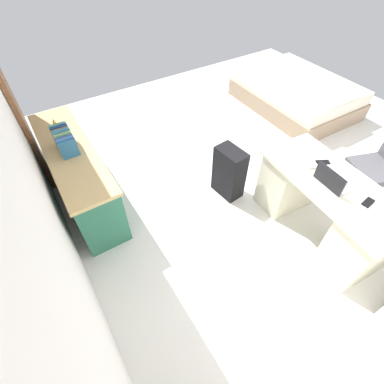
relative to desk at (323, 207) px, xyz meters
name	(u,v)px	position (x,y,z in m)	size (l,w,h in m)	color
ground_plane	(262,166)	(1.10, -0.25, -0.38)	(6.19, 6.19, 0.00)	silver
wall_back	(15,155)	(1.10, 2.34, 0.96)	(4.18, 0.10, 2.69)	white
door_wooden	(12,100)	(2.64, 2.26, 0.64)	(0.88, 0.05, 2.04)	brown
desk	(323,207)	(0.00, 0.00, 0.00)	(1.49, 0.78, 0.74)	beige
office_chair	(378,171)	(0.01, -0.92, 0.04)	(0.59, 0.59, 0.94)	black
credenza	(78,174)	(1.84, 1.96, -0.01)	(1.80, 0.48, 0.74)	#28664C
bed	(296,93)	(2.00, -1.79, -0.14)	(1.93, 1.45, 0.58)	gray
suitcase_black	(229,173)	(0.98, 0.45, -0.06)	(0.36, 0.22, 0.65)	black
laptop	(332,181)	(0.01, 0.07, 0.40)	(0.33, 0.25, 0.21)	#B7B7BC
computer_mouse	(314,166)	(0.26, 0.00, 0.37)	(0.06, 0.10, 0.03)	white
cell_phone_near_laptop	(368,202)	(-0.31, -0.03, 0.36)	(0.07, 0.14, 0.01)	black
cell_phone_by_mouse	(323,162)	(0.26, -0.13, 0.36)	(0.07, 0.14, 0.01)	black
book_row	(64,140)	(1.85, 1.96, 0.47)	(0.35, 0.17, 0.24)	#285F86
figurine_small	(54,123)	(2.32, 1.96, 0.41)	(0.08, 0.08, 0.11)	gold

